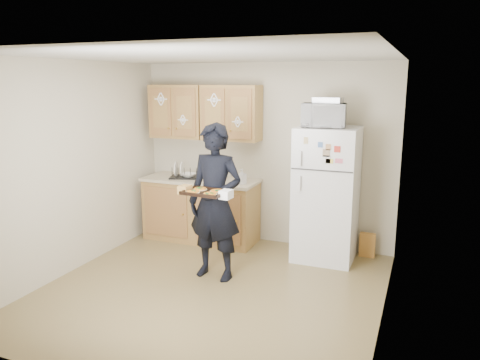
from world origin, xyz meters
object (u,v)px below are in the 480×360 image
person (215,202)px  microwave (324,115)px  baking_tray (205,193)px  refrigerator (326,194)px  dish_rack (184,172)px

person → microwave: size_ratio=3.44×
person → baking_tray: 0.35m
microwave → person: bearing=-141.6°
person → microwave: bearing=49.5°
refrigerator → baking_tray: bearing=-127.3°
refrigerator → person: bearing=-134.9°
microwave → dish_rack: 2.17m
refrigerator → microwave: microwave is taller
refrigerator → person: person is taller
microwave → dish_rack: microwave is taller
microwave → dish_rack: (-1.99, 0.07, -0.87)m
person → dish_rack: size_ratio=4.62×
refrigerator → microwave: size_ratio=3.24×
refrigerator → person: (-1.06, -1.06, 0.05)m
person → dish_rack: person is taller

